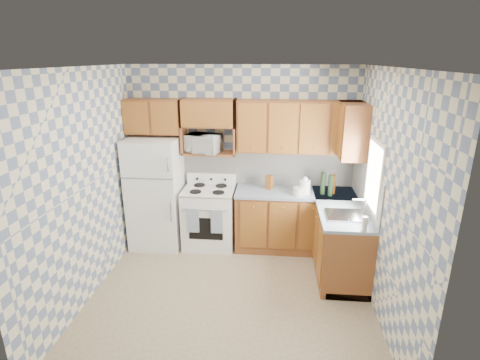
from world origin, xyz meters
name	(u,v)px	position (x,y,z in m)	size (l,w,h in m)	color
floor	(230,294)	(0.00, 0.00, 0.00)	(3.40, 3.40, 0.00)	#7A654B
back_wall	(242,156)	(0.00, 1.60, 1.35)	(3.40, 0.02, 2.70)	slate
right_wall	(385,197)	(1.70, 0.00, 1.35)	(0.02, 3.20, 2.70)	slate
backsplash_back	(268,167)	(0.40, 1.59, 1.20)	(2.60, 0.01, 0.56)	silver
backsplash_right	(366,186)	(1.69, 0.80, 1.20)	(0.01, 1.60, 0.56)	silver
refrigerator	(156,193)	(-1.27, 1.25, 0.84)	(0.75, 0.70, 1.68)	white
stove_body	(210,218)	(-0.47, 1.28, 0.45)	(0.76, 0.65, 0.90)	white
cooktop	(209,190)	(-0.47, 1.28, 0.91)	(0.76, 0.65, 0.03)	silver
backguard	(212,178)	(-0.47, 1.55, 1.00)	(0.76, 0.08, 0.17)	white
dish_towel_left	(193,221)	(-0.65, 0.93, 0.55)	(0.17, 0.03, 0.36)	navy
dish_towel_right	(217,222)	(-0.30, 0.93, 0.55)	(0.17, 0.03, 0.36)	navy
base_cabinets_back	(294,221)	(0.82, 1.30, 0.44)	(1.75, 0.60, 0.88)	brown
base_cabinets_right	(338,238)	(1.40, 0.80, 0.44)	(0.60, 1.60, 0.88)	brown
countertop_back	(296,193)	(0.82, 1.30, 0.90)	(1.77, 0.63, 0.04)	slate
countertop_right	(341,207)	(1.40, 0.80, 0.90)	(0.63, 1.60, 0.04)	slate
upper_cabinets_back	(298,127)	(0.82, 1.44, 1.85)	(1.75, 0.33, 0.74)	brown
upper_cabinets_fridge	(154,116)	(-1.29, 1.44, 1.97)	(0.82, 0.33, 0.50)	brown
upper_cabinets_right	(352,130)	(1.53, 1.25, 1.85)	(0.33, 0.70, 0.74)	brown
microwave_shelf	(210,153)	(-0.47, 1.44, 1.44)	(0.80, 0.33, 0.03)	brown
microwave	(204,143)	(-0.55, 1.41, 1.59)	(0.49, 0.33, 0.27)	white
sink	(346,216)	(1.40, 0.45, 0.93)	(0.48, 0.40, 0.03)	#B7B7BC
window	(374,176)	(1.69, 0.45, 1.45)	(0.02, 0.66, 0.86)	silver
bottle_0	(323,183)	(1.20, 1.22, 1.08)	(0.07, 0.07, 0.32)	black
bottle_1	(331,186)	(1.30, 1.16, 1.07)	(0.07, 0.07, 0.30)	black
bottle_2	(333,184)	(1.35, 1.26, 1.06)	(0.07, 0.07, 0.28)	#4D250A
knife_block	(269,182)	(0.43, 1.37, 1.02)	(0.09, 0.09, 0.21)	#70330F
electric_kettle	(305,187)	(0.94, 1.22, 1.02)	(0.16, 0.16, 0.20)	white
food_containers	(298,191)	(0.85, 1.14, 0.98)	(0.17, 0.17, 0.11)	beige
soap_bottle	(365,224)	(1.53, 0.05, 1.01)	(0.06, 0.06, 0.17)	beige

